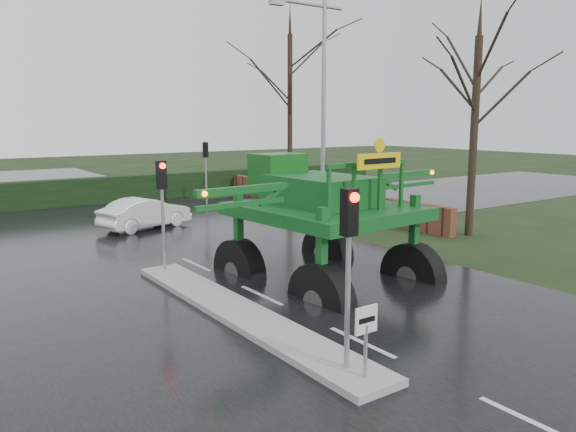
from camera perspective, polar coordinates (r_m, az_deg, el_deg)
ground at (r=12.42m, az=7.48°, el=-12.68°), size 140.00×140.00×0.00m
road_main at (r=20.55m, az=-11.75°, el=-3.76°), size 14.00×80.00×0.02m
road_cross at (r=26.06m, az=-17.03°, el=-1.15°), size 80.00×12.00×0.02m
median_island at (r=13.94m, az=-5.06°, el=-9.74°), size 1.20×10.00×0.16m
hedge_row at (r=33.58m, az=-21.39°, el=2.23°), size 44.00×0.90×1.50m
brick_wall at (r=30.81m, az=1.78°, el=2.00°), size 0.40×20.00×1.20m
keep_left_sign at (r=10.19m, az=7.93°, el=-11.41°), size 0.50×0.07×1.35m
traffic_signal_near at (r=10.10m, az=6.23°, el=-2.49°), size 0.26×0.33×3.52m
traffic_signal_mid at (r=17.32m, az=-12.68°, el=2.41°), size 0.26×0.33×3.52m
traffic_signal_far at (r=31.90m, az=-8.37°, el=5.76°), size 0.26×0.33×3.52m
street_light_right at (r=25.99m, az=3.10°, el=12.48°), size 3.85×0.30×10.00m
tree_right_near at (r=24.12m, az=18.50°, el=10.34°), size 5.60×5.60×9.64m
tree_right_far at (r=36.09m, az=0.20°, el=12.51°), size 7.00×7.00×12.05m
crop_sprayer at (r=14.52m, az=2.83°, el=0.94°), size 9.46×6.21×5.30m
white_sedan at (r=25.50m, az=-14.23°, el=-1.27°), size 4.37×2.55×1.36m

